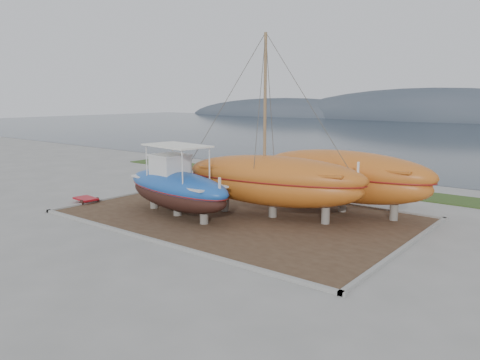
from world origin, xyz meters
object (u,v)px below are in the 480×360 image
Objects in this scene: blue_caique at (177,180)px; orange_sailboat at (274,127)px; orange_bare_hull at (343,182)px; red_trailer at (86,200)px; white_dinghy at (172,189)px.

orange_sailboat reaches higher than blue_caique.
red_trailer is at bearing -150.14° from orange_bare_hull.
orange_sailboat is 12.85m from red_trailer.
orange_bare_hull is at bearing 35.12° from red_trailer.
white_dinghy is 8.78m from orange_sailboat.
blue_caique is 3.51× the size of red_trailer.
white_dinghy is at bearing 54.51° from red_trailer.
orange_sailboat is at bearing 7.31° from white_dinghy.
red_trailer is (-3.50, -3.98, -0.51)m from white_dinghy.
orange_bare_hull is 15.68m from red_trailer.
orange_sailboat reaches higher than orange_bare_hull.
white_dinghy is 5.32m from red_trailer.
blue_caique is 9.31m from orange_bare_hull.
red_trailer is (-11.18, -4.17, -4.75)m from orange_sailboat.
blue_caique is 0.79× the size of orange_sailboat.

